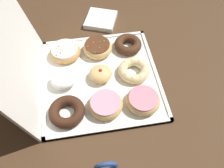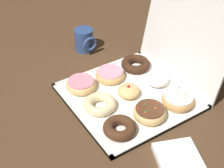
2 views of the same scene
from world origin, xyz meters
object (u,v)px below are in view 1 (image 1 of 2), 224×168
pink_frosted_donut_0 (143,100)px  napkin_stack (101,20)px  chocolate_cake_ring_donut_2 (128,44)px  cruller_donut_1 (134,70)px  powdered_filled_donut_7 (64,78)px  sprinkle_donut_5 (98,47)px  donut_box (101,78)px  chocolate_cake_ring_donut_6 (67,111)px  pink_frosted_donut_3 (104,105)px  jelly_filled_donut_4 (101,73)px  sprinkle_donut_8 (65,51)px

pink_frosted_donut_0 → napkin_stack: size_ratio=0.90×
pink_frosted_donut_0 → chocolate_cake_ring_donut_2: bearing=-0.5°
cruller_donut_1 → powdered_filled_donut_7: powdered_filled_donut_7 is taller
cruller_donut_1 → sprinkle_donut_5: sprinkle_donut_5 is taller
pink_frosted_donut_0 → sprinkle_donut_5: bearing=24.6°
donut_box → pink_frosted_donut_0: bearing=-136.1°
cruller_donut_1 → sprinkle_donut_5: 0.18m
pink_frosted_donut_0 → chocolate_cake_ring_donut_6: bearing=90.0°
donut_box → pink_frosted_donut_3: bearing=178.1°
cruller_donut_1 → chocolate_cake_ring_donut_2: size_ratio=1.07×
sprinkle_donut_5 → chocolate_cake_ring_donut_6: 0.29m
cruller_donut_1 → napkin_stack: size_ratio=0.91×
donut_box → cruller_donut_1: (-0.00, -0.12, 0.02)m
sprinkle_donut_5 → napkin_stack: size_ratio=0.89×
sprinkle_donut_5 → chocolate_cake_ring_donut_6: bearing=152.9°
jelly_filled_donut_4 → powdered_filled_donut_7: 0.13m
sprinkle_donut_5 → jelly_filled_donut_4: bearing=179.1°
sprinkle_donut_5 → powdered_filled_donut_7: bearing=133.2°
cruller_donut_1 → pink_frosted_donut_3: size_ratio=1.01×
cruller_donut_1 → sprinkle_donut_8: (0.13, 0.24, 0.00)m
pink_frosted_donut_0 → jelly_filled_donut_4: size_ratio=1.40×
jelly_filled_donut_4 → sprinkle_donut_8: size_ratio=0.69×
napkin_stack → pink_frosted_donut_0: bearing=-169.5°
sprinkle_donut_8 → jelly_filled_donut_4: bearing=-136.1°
donut_box → sprinkle_donut_5: (0.13, -0.01, 0.03)m
powdered_filled_donut_7 → chocolate_cake_ring_donut_6: bearing=-178.2°
cruller_donut_1 → chocolate_cake_ring_donut_2: bearing=-2.1°
chocolate_cake_ring_donut_6 → pink_frosted_donut_3: bearing=-87.7°
cruller_donut_1 → jelly_filled_donut_4: jelly_filled_donut_4 is taller
jelly_filled_donut_4 → sprinkle_donut_8: bearing=43.9°
donut_box → chocolate_cake_ring_donut_6: bearing=135.6°
donut_box → jelly_filled_donut_4: (0.00, -0.00, 0.03)m
pink_frosted_donut_0 → napkin_stack: (0.44, 0.08, -0.02)m
chocolate_cake_ring_donut_6 → napkin_stack: bearing=-20.9°
sprinkle_donut_8 → cruller_donut_1: bearing=-118.7°
chocolate_cake_ring_donut_2 → pink_frosted_donut_0: bearing=179.5°
sprinkle_donut_8 → chocolate_cake_ring_donut_6: bearing=178.6°
pink_frosted_donut_0 → jelly_filled_donut_4: 0.18m
jelly_filled_donut_4 → sprinkle_donut_5: 0.13m
pink_frosted_donut_0 → sprinkle_donut_5: sprinkle_donut_5 is taller
pink_frosted_donut_3 → jelly_filled_donut_4: bearing=-3.4°
pink_frosted_donut_3 → jelly_filled_donut_4: size_ratio=1.40×
pink_frosted_donut_3 → sprinkle_donut_5: bearing=-2.2°
donut_box → pink_frosted_donut_3: (-0.12, 0.00, 0.02)m
pink_frosted_donut_3 → powdered_filled_donut_7: 0.18m
chocolate_cake_ring_donut_2 → pink_frosted_donut_3: bearing=152.8°
sprinkle_donut_8 → powdered_filled_donut_7: bearing=175.3°
pink_frosted_donut_0 → napkin_stack: pink_frosted_donut_0 is taller
chocolate_cake_ring_donut_6 → powdered_filled_donut_7: bearing=1.8°
chocolate_cake_ring_donut_2 → sprinkle_donut_5: (-0.00, 0.12, 0.00)m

